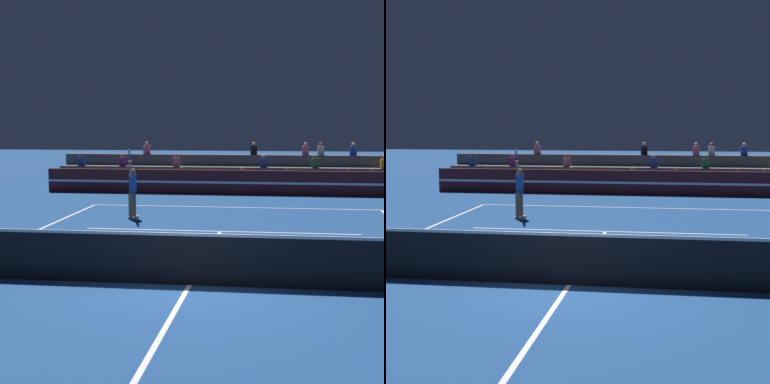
% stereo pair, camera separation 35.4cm
% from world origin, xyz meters
% --- Properties ---
extents(ground_plane, '(120.00, 120.00, 0.00)m').
position_xyz_m(ground_plane, '(0.00, 0.00, 0.00)').
color(ground_plane, navy).
extents(court_lines, '(11.10, 23.90, 0.01)m').
position_xyz_m(court_lines, '(0.00, 0.00, 0.00)').
color(court_lines, white).
rests_on(court_lines, ground).
extents(tennis_net, '(12.00, 0.10, 1.10)m').
position_xyz_m(tennis_net, '(0.00, 0.00, 0.54)').
color(tennis_net, black).
rests_on(tennis_net, ground).
extents(sponsor_banner_wall, '(18.00, 0.26, 1.10)m').
position_xyz_m(sponsor_banner_wall, '(0.00, 16.27, 0.55)').
color(sponsor_banner_wall, '#51191E').
rests_on(sponsor_banner_wall, ground).
extents(bleacher_stand, '(18.22, 2.85, 2.28)m').
position_xyz_m(bleacher_stand, '(0.01, 18.80, 0.65)').
color(bleacher_stand, '#4C515B').
rests_on(bleacher_stand, ground).
extents(tennis_player, '(0.33, 1.11, 2.45)m').
position_xyz_m(tennis_player, '(-3.17, 8.48, 0.99)').
color(tennis_player, brown).
rests_on(tennis_player, ground).
extents(tennis_ball, '(0.07, 0.07, 0.07)m').
position_xyz_m(tennis_ball, '(-1.44, 5.08, 0.03)').
color(tennis_ball, '#C6DB33').
rests_on(tennis_ball, ground).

